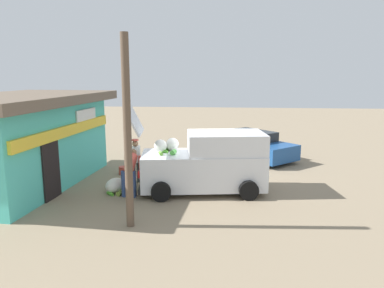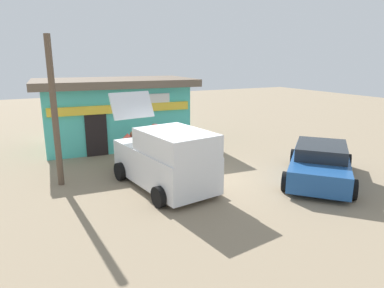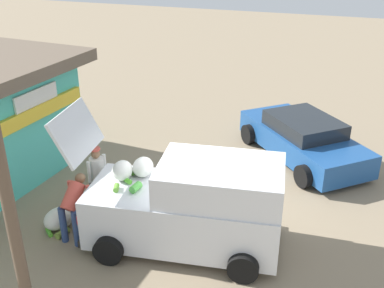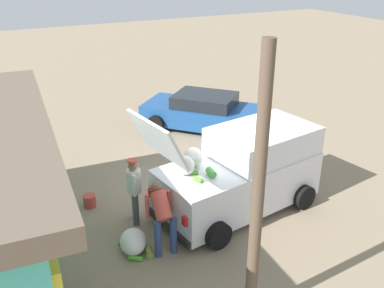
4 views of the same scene
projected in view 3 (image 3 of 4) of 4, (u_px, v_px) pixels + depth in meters
name	position (u px, v px, depth m)	size (l,w,h in m)	color
ground_plane	(197.00, 216.00, 10.88)	(60.00, 60.00, 0.00)	gray
delivery_van	(191.00, 205.00, 9.51)	(2.56, 4.66, 2.90)	silver
parked_sedan	(303.00, 139.00, 13.44)	(4.44, 4.26, 1.27)	#1E4C8C
vendor_standing	(98.00, 174.00, 10.84)	(0.55, 0.43, 1.60)	#4C4C51
customer_bending	(73.00, 204.00, 9.73)	(0.76, 0.57, 1.45)	navy
unloaded_banana_pile	(59.00, 219.00, 10.37)	(0.88, 0.77, 0.48)	silver
paint_bucket	(94.00, 175.00, 12.35)	(0.31, 0.31, 0.31)	#BF3F33
utility_pole	(9.00, 206.00, 6.86)	(0.20, 0.20, 4.82)	brown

